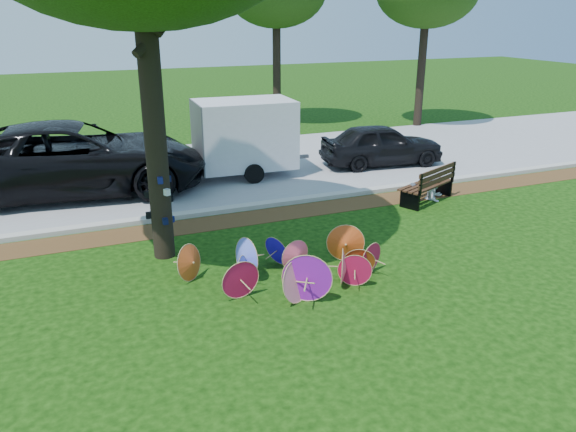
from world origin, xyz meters
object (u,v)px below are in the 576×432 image
(parasol_pile, at_px, (295,265))
(person_left, at_px, (414,184))
(park_bench, at_px, (426,184))
(person_right, at_px, (436,176))
(cargo_trailer, at_px, (245,134))
(black_van, at_px, (75,158))
(dark_pickup, at_px, (382,145))

(parasol_pile, height_order, person_left, person_left)
(park_bench, bearing_deg, person_right, -15.82)
(person_left, height_order, person_right, person_right)
(parasol_pile, relative_size, cargo_trailer, 1.36)
(cargo_trailer, bearing_deg, park_bench, -46.40)
(black_van, height_order, person_right, black_van)
(parasol_pile, relative_size, person_left, 3.87)
(parasol_pile, xyz_separation_m, black_van, (-3.55, 7.62, 0.64))
(black_van, relative_size, person_left, 7.05)
(black_van, xyz_separation_m, cargo_trailer, (5.04, -0.07, 0.32))
(person_left, bearing_deg, parasol_pile, -145.01)
(cargo_trailer, height_order, park_bench, cargo_trailer)
(dark_pickup, distance_m, park_bench, 3.95)
(person_left, bearing_deg, person_right, 1.29)
(black_van, relative_size, cargo_trailer, 2.47)
(cargo_trailer, bearing_deg, parasol_pile, -98.28)
(dark_pickup, height_order, cargo_trailer, cargo_trailer)
(dark_pickup, bearing_deg, person_left, 168.18)
(person_left, bearing_deg, dark_pickup, 72.78)
(dark_pickup, xyz_separation_m, cargo_trailer, (-4.67, 0.51, 0.64))
(park_bench, bearing_deg, black_van, 129.35)
(dark_pickup, bearing_deg, park_bench, 173.24)
(cargo_trailer, height_order, person_left, cargo_trailer)
(cargo_trailer, bearing_deg, person_left, -48.83)
(cargo_trailer, xyz_separation_m, person_left, (3.40, -4.30, -0.82))
(black_van, distance_m, dark_pickup, 9.72)
(black_van, bearing_deg, cargo_trailer, -84.49)
(parasol_pile, xyz_separation_m, dark_pickup, (6.15, 7.04, 0.32))
(parasol_pile, xyz_separation_m, person_left, (4.88, 3.25, 0.14))
(person_left, bearing_deg, cargo_trailer, 129.63)
(parasol_pile, distance_m, person_right, 6.47)
(parasol_pile, relative_size, dark_pickup, 0.98)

